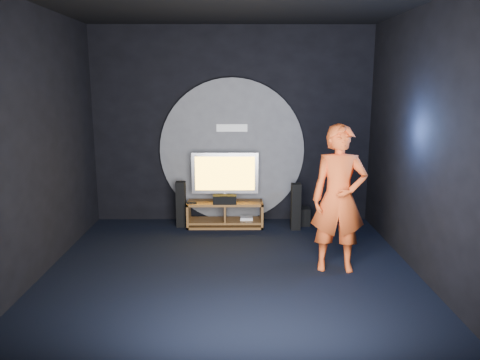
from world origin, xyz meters
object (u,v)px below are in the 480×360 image
(tower_speaker_right, at_px, (296,207))
(subwoofer, at_px, (301,216))
(tv, at_px, (225,175))
(media_console, at_px, (226,216))
(player, at_px, (339,199))
(tower_speaker_left, at_px, (181,204))

(tower_speaker_right, relative_size, subwoofer, 2.59)
(tv, bearing_deg, media_console, -83.77)
(media_console, height_order, player, player)
(media_console, relative_size, subwoofer, 4.26)
(media_console, height_order, tower_speaker_right, tower_speaker_right)
(tv, height_order, tower_speaker_right, tv)
(media_console, height_order, tv, tv)
(media_console, bearing_deg, player, -51.58)
(player, bearing_deg, tv, 133.22)
(tv, bearing_deg, subwoofer, 1.10)
(tv, distance_m, tower_speaker_right, 1.36)
(player, bearing_deg, tower_speaker_right, 106.23)
(tower_speaker_right, height_order, player, player)
(subwoofer, bearing_deg, tower_speaker_left, -177.72)
(player, bearing_deg, subwoofer, 101.00)
(tower_speaker_right, bearing_deg, tower_speaker_left, 174.91)
(tv, relative_size, subwoofer, 3.73)
(media_console, height_order, subwoofer, media_console)
(media_console, distance_m, subwoofer, 1.37)
(subwoofer, bearing_deg, tv, -178.90)
(tv, bearing_deg, player, -52.38)
(tv, distance_m, subwoofer, 1.57)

